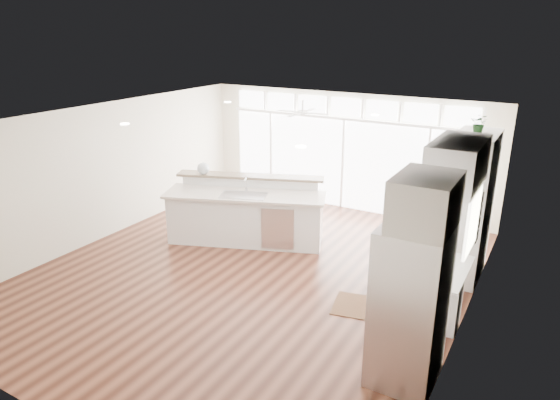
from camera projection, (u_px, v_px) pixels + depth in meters
The scene contains 24 objects.
floor at pixel (252, 273), 8.77m from camera, with size 7.00×8.00×0.02m, color #421F14.
ceiling at pixel (249, 120), 7.88m from camera, with size 7.00×8.00×0.02m, color silver.
wall_back at pixel (345, 151), 11.59m from camera, with size 7.00×0.04×2.70m, color #EEE8CE.
wall_front at pixel (35, 314), 5.05m from camera, with size 7.00×0.04×2.70m, color #EEE8CE.
wall_left at pixel (104, 172), 9.97m from camera, with size 0.04×8.00×2.70m, color #EEE8CE.
wall_right at pixel (470, 244), 6.67m from camera, with size 0.04×8.00×2.70m, color #EEE8CE.
glass_wall at pixel (343, 164), 11.64m from camera, with size 5.80×0.06×2.08m, color white.
transom_row at pixel (346, 107), 11.20m from camera, with size 5.90×0.06×0.40m, color white.
desk_window at pixel (472, 222), 6.87m from camera, with size 0.04×0.85×0.85m, color white.
ceiling_fan at pixel (303, 108), 10.47m from camera, with size 1.16×1.16×0.32m, color white.
recessed_lights at pixel (256, 119), 8.05m from camera, with size 3.40×3.00×0.02m, color white.
oven_cabinet at pixel (469, 207), 8.33m from camera, with size 0.64×1.20×2.50m, color white.
desk_nook at pixel (439, 291), 7.41m from camera, with size 0.72×1.30×0.76m, color white.
upper_cabinets at pixel (458, 163), 6.74m from camera, with size 0.64×1.30×0.64m, color white.
refrigerator at pixel (410, 305), 5.87m from camera, with size 0.76×0.90×2.00m, color silver.
fridge_cabinet at pixel (425, 202), 5.41m from camera, with size 0.64×0.90×0.60m, color white.
framed_photos at pixel (479, 218), 7.42m from camera, with size 0.06×0.22×0.80m, color black.
kitchen_island at pixel (245, 212), 9.85m from camera, with size 3.14×1.18×1.25m, color white.
rug at pixel (366, 307), 7.68m from camera, with size 0.99×0.72×0.01m, color #3C2113.
office_chair at pixel (396, 267), 7.76m from camera, with size 0.57×0.53×1.10m, color black.
fishbowl at pixel (203, 169), 10.12m from camera, with size 0.25×0.25×0.25m, color silver.
monitor at pixel (438, 256), 7.26m from camera, with size 0.07×0.42×0.35m, color black.
keyboard at pixel (425, 264), 7.40m from camera, with size 0.11×0.30×0.01m, color silver.
potted_plant at pixel (479, 126), 7.88m from camera, with size 0.27×0.30×0.23m, color #295B27.
Camera 1 is at (4.35, -6.56, 4.11)m, focal length 32.00 mm.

